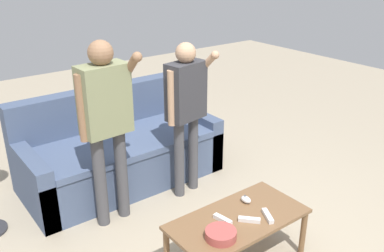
{
  "coord_description": "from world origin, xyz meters",
  "views": [
    {
      "loc": [
        -1.8,
        -1.78,
        2.13
      ],
      "look_at": [
        -0.08,
        0.48,
        0.94
      ],
      "focal_mm": 39.18,
      "sensor_mm": 36.0,
      "label": 1
    }
  ],
  "objects_px": {
    "player_right": "(186,102)",
    "game_remote_wand_near": "(268,216)",
    "player_left": "(106,114)",
    "snack_bowl": "(221,234)",
    "game_remote_nunchuk": "(246,200)",
    "game_remote_wand_spare": "(223,219)",
    "couch": "(119,151)",
    "game_remote_wand_far": "(249,220)",
    "coffee_table": "(238,223)"
  },
  "relations": [
    {
      "from": "player_left",
      "to": "player_right",
      "type": "relative_size",
      "value": 1.08
    },
    {
      "from": "game_remote_wand_far",
      "to": "game_remote_wand_spare",
      "type": "bearing_deg",
      "value": 141.28
    },
    {
      "from": "player_left",
      "to": "player_right",
      "type": "bearing_deg",
      "value": -0.68
    },
    {
      "from": "game_remote_wand_near",
      "to": "game_remote_wand_far",
      "type": "distance_m",
      "value": 0.14
    },
    {
      "from": "coffee_table",
      "to": "game_remote_wand_near",
      "type": "distance_m",
      "value": 0.22
    },
    {
      "from": "coffee_table",
      "to": "player_right",
      "type": "relative_size",
      "value": 0.7
    },
    {
      "from": "coffee_table",
      "to": "player_left",
      "type": "xyz_separation_m",
      "value": [
        -0.46,
        1.04,
        0.62
      ]
    },
    {
      "from": "coffee_table",
      "to": "player_left",
      "type": "relative_size",
      "value": 0.65
    },
    {
      "from": "couch",
      "to": "game_remote_wand_far",
      "type": "height_order",
      "value": "couch"
    },
    {
      "from": "game_remote_nunchuk",
      "to": "coffee_table",
      "type": "bearing_deg",
      "value": -148.52
    },
    {
      "from": "snack_bowl",
      "to": "player_right",
      "type": "xyz_separation_m",
      "value": [
        0.56,
        1.13,
        0.47
      ]
    },
    {
      "from": "game_remote_nunchuk",
      "to": "game_remote_wand_near",
      "type": "height_order",
      "value": "game_remote_nunchuk"
    },
    {
      "from": "couch",
      "to": "player_right",
      "type": "height_order",
      "value": "player_right"
    },
    {
      "from": "snack_bowl",
      "to": "game_remote_wand_far",
      "type": "height_order",
      "value": "snack_bowl"
    },
    {
      "from": "player_left",
      "to": "game_remote_wand_near",
      "type": "distance_m",
      "value": 1.44
    },
    {
      "from": "snack_bowl",
      "to": "game_remote_nunchuk",
      "type": "xyz_separation_m",
      "value": [
        0.43,
        0.21,
        -0.01
      ]
    },
    {
      "from": "snack_bowl",
      "to": "game_remote_wand_spare",
      "type": "bearing_deg",
      "value": 45.1
    },
    {
      "from": "game_remote_wand_far",
      "to": "player_right",
      "type": "bearing_deg",
      "value": 75.82
    },
    {
      "from": "player_right",
      "to": "game_remote_wand_spare",
      "type": "relative_size",
      "value": 9.5
    },
    {
      "from": "snack_bowl",
      "to": "coffee_table",
      "type": "bearing_deg",
      "value": 21.65
    },
    {
      "from": "game_remote_wand_near",
      "to": "game_remote_wand_far",
      "type": "bearing_deg",
      "value": 161.64
    },
    {
      "from": "snack_bowl",
      "to": "game_remote_wand_far",
      "type": "distance_m",
      "value": 0.28
    },
    {
      "from": "player_left",
      "to": "game_remote_wand_spare",
      "type": "xyz_separation_m",
      "value": [
        0.34,
        -1.01,
        -0.56
      ]
    },
    {
      "from": "snack_bowl",
      "to": "game_remote_wand_far",
      "type": "bearing_deg",
      "value": 3.84
    },
    {
      "from": "game_remote_nunchuk",
      "to": "game_remote_wand_far",
      "type": "distance_m",
      "value": 0.24
    },
    {
      "from": "couch",
      "to": "game_remote_wand_far",
      "type": "distance_m",
      "value": 1.73
    },
    {
      "from": "game_remote_wand_spare",
      "to": "player_left",
      "type": "bearing_deg",
      "value": 108.72
    },
    {
      "from": "player_left",
      "to": "player_right",
      "type": "height_order",
      "value": "player_left"
    },
    {
      "from": "game_remote_wand_near",
      "to": "game_remote_wand_spare",
      "type": "distance_m",
      "value": 0.32
    },
    {
      "from": "coffee_table",
      "to": "game_remote_wand_spare",
      "type": "height_order",
      "value": "game_remote_wand_spare"
    },
    {
      "from": "game_remote_nunchuk",
      "to": "snack_bowl",
      "type": "bearing_deg",
      "value": -154.05
    },
    {
      "from": "coffee_table",
      "to": "game_remote_nunchuk",
      "type": "distance_m",
      "value": 0.22
    },
    {
      "from": "coffee_table",
      "to": "game_remote_nunchuk",
      "type": "height_order",
      "value": "game_remote_nunchuk"
    },
    {
      "from": "player_left",
      "to": "game_remote_wand_spare",
      "type": "bearing_deg",
      "value": -71.28
    },
    {
      "from": "player_right",
      "to": "game_remote_wand_near",
      "type": "xyz_separation_m",
      "value": [
        -0.15,
        -1.16,
        -0.49
      ]
    },
    {
      "from": "couch",
      "to": "game_remote_nunchuk",
      "type": "height_order",
      "value": "couch"
    },
    {
      "from": "coffee_table",
      "to": "game_remote_wand_far",
      "type": "distance_m",
      "value": 0.11
    },
    {
      "from": "coffee_table",
      "to": "player_right",
      "type": "height_order",
      "value": "player_right"
    },
    {
      "from": "player_right",
      "to": "game_remote_wand_far",
      "type": "height_order",
      "value": "player_right"
    },
    {
      "from": "couch",
      "to": "game_remote_wand_far",
      "type": "xyz_separation_m",
      "value": [
        0.11,
        -1.72,
        0.11
      ]
    },
    {
      "from": "game_remote_nunchuk",
      "to": "game_remote_wand_near",
      "type": "xyz_separation_m",
      "value": [
        -0.01,
        -0.23,
        -0.01
      ]
    },
    {
      "from": "coffee_table",
      "to": "game_remote_wand_far",
      "type": "xyz_separation_m",
      "value": [
        0.03,
        -0.08,
        0.06
      ]
    },
    {
      "from": "game_remote_wand_far",
      "to": "game_remote_nunchuk",
      "type": "bearing_deg",
      "value": 51.63
    },
    {
      "from": "game_remote_nunchuk",
      "to": "game_remote_wand_near",
      "type": "bearing_deg",
      "value": -93.56
    },
    {
      "from": "couch",
      "to": "snack_bowl",
      "type": "bearing_deg",
      "value": -95.64
    },
    {
      "from": "player_right",
      "to": "couch",
      "type": "bearing_deg",
      "value": 122.48
    },
    {
      "from": "snack_bowl",
      "to": "player_left",
      "type": "xyz_separation_m",
      "value": [
        -0.21,
        1.14,
        0.54
      ]
    },
    {
      "from": "coffee_table",
      "to": "game_remote_wand_spare",
      "type": "xyz_separation_m",
      "value": [
        -0.12,
        0.04,
        0.06
      ]
    },
    {
      "from": "game_remote_wand_near",
      "to": "couch",
      "type": "bearing_deg",
      "value": 97.79
    },
    {
      "from": "couch",
      "to": "game_remote_nunchuk",
      "type": "xyz_separation_m",
      "value": [
        0.26,
        -1.53,
        0.12
      ]
    }
  ]
}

